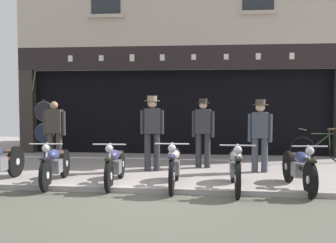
{
  "coord_description": "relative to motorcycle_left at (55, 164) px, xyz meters",
  "views": [
    {
      "loc": [
        1.12,
        -7.22,
        1.75
      ],
      "look_at": [
        -0.02,
        2.54,
        1.17
      ],
      "focal_mm": 43.63,
      "sensor_mm": 36.0,
      "label": 1
    }
  ],
  "objects": [
    {
      "name": "leaning_bicycle",
      "position": [
        6.06,
        3.43,
        -0.03
      ],
      "size": [
        1.79,
        0.52,
        0.95
      ],
      "rotation": [
        0.0,
        0.0,
        1.74
      ],
      "color": "black",
      "rests_on": "ground"
    },
    {
      "name": "shop_facade",
      "position": [
        2.08,
        6.37,
        1.37
      ],
      "size": [
        10.36,
        4.42,
        6.71
      ],
      "color": "black",
      "rests_on": "ground"
    },
    {
      "name": "motorcycle_center",
      "position": [
        2.41,
        0.0,
        0.02
      ],
      "size": [
        0.62,
        2.04,
        0.94
      ],
      "rotation": [
        0.0,
        0.0,
        3.17
      ],
      "color": "black",
      "rests_on": "ground"
    },
    {
      "name": "salesman_left",
      "position": [
        -0.72,
        1.72,
        0.5
      ],
      "size": [
        0.56,
        0.25,
        1.66
      ],
      "rotation": [
        0.0,
        0.0,
        3.16
      ],
      "color": "#38332D",
      "rests_on": "ground"
    },
    {
      "name": "motorcycle_center_right",
      "position": [
        3.58,
        -0.07,
        0.02
      ],
      "size": [
        0.62,
        2.09,
        0.94
      ],
      "rotation": [
        0.0,
        0.0,
        3.15
      ],
      "color": "black",
      "rests_on": "ground"
    },
    {
      "name": "advert_board_near",
      "position": [
        3.6,
        4.78,
        1.36
      ],
      "size": [
        0.82,
        0.03,
        0.89
      ],
      "color": "silver"
    },
    {
      "name": "ground",
      "position": [
        2.08,
        -1.6,
        -0.45
      ],
      "size": [
        22.06,
        22.0,
        0.18
      ],
      "color": "gray"
    },
    {
      "name": "shopkeeper_center",
      "position": [
        1.71,
        1.69,
        0.6
      ],
      "size": [
        0.55,
        0.37,
        1.79
      ],
      "rotation": [
        0.0,
        0.0,
        3.36
      ],
      "color": "#2D2D33",
      "rests_on": "ground"
    },
    {
      "name": "tyre_sign_pole",
      "position": [
        -1.69,
        3.36,
        0.6
      ],
      "size": [
        0.58,
        0.07,
        1.71
      ],
      "color": "#232328",
      "rests_on": "ground"
    },
    {
      "name": "salesman_right",
      "position": [
        2.9,
        2.31,
        0.54
      ],
      "size": [
        0.56,
        0.33,
        1.72
      ],
      "rotation": [
        0.0,
        0.0,
        3.03
      ],
      "color": "#2D2D33",
      "rests_on": "ground"
    },
    {
      "name": "motorcycle_left",
      "position": [
        0.0,
        0.0,
        0.0
      ],
      "size": [
        0.62,
        1.98,
        0.9
      ],
      "rotation": [
        0.0,
        0.0,
        3.25
      ],
      "color": "black",
      "rests_on": "ground"
    },
    {
      "name": "advert_board_far",
      "position": [
        4.67,
        4.78,
        1.48
      ],
      "size": [
        0.8,
        0.03,
        1.11
      ],
      "color": "silver"
    },
    {
      "name": "motorcycle_right",
      "position": [
        4.78,
        0.06,
        0.01
      ],
      "size": [
        0.62,
        2.01,
        0.91
      ],
      "rotation": [
        0.0,
        0.0,
        3.24
      ],
      "color": "black",
      "rests_on": "ground"
    },
    {
      "name": "assistant_far_right",
      "position": [
        4.24,
        1.85,
        0.54
      ],
      "size": [
        0.56,
        0.37,
        1.71
      ],
      "rotation": [
        0.0,
        0.0,
        3.02
      ],
      "color": "#3D424C",
      "rests_on": "ground"
    },
    {
      "name": "motorcycle_center_left",
      "position": [
        1.21,
        0.08,
        -0.0
      ],
      "size": [
        0.62,
        1.95,
        0.9
      ],
      "rotation": [
        0.0,
        0.0,
        3.21
      ],
      "color": "black",
      "rests_on": "ground"
    }
  ]
}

